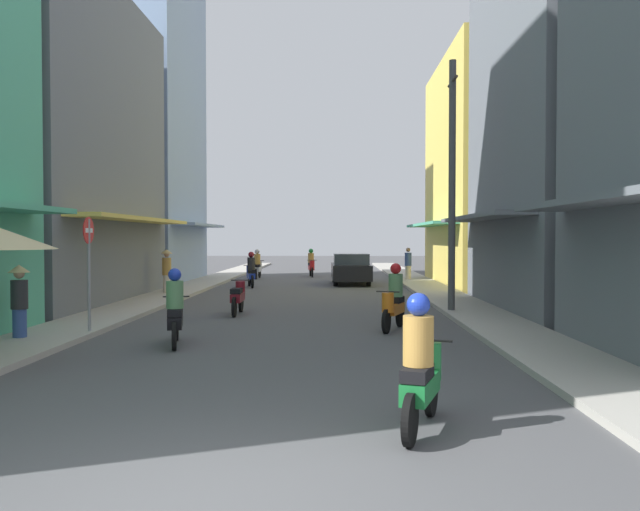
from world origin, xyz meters
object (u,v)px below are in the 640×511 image
(motorbike_silver, at_px, (258,266))
(motorbike_black, at_px, (175,311))
(parked_car, at_px, (351,269))
(utility_pole, at_px, (452,185))
(motorbike_green, at_px, (421,369))
(pedestrian_midway, at_px, (19,299))
(motorbike_maroon, at_px, (238,297))
(pedestrian_foreground, at_px, (408,264))
(motorbike_blue, at_px, (251,271))
(street_sign_no_entry, at_px, (89,259))
(motorbike_orange, at_px, (394,300))
(motorbike_red, at_px, (311,264))
(pedestrian_far, at_px, (167,270))

(motorbike_silver, bearing_deg, motorbike_black, -87.61)
(parked_car, distance_m, utility_pole, 12.47)
(motorbike_green, distance_m, parked_car, 23.11)
(pedestrian_midway, bearing_deg, motorbike_maroon, 53.40)
(motorbike_black, xyz_separation_m, pedestrian_foreground, (6.92, 19.54, 0.14))
(motorbike_green, xyz_separation_m, motorbike_black, (-4.21, 5.69, 0.00))
(motorbike_blue, relative_size, motorbike_maroon, 0.98)
(motorbike_silver, distance_m, pedestrian_midway, 21.42)
(motorbike_maroon, bearing_deg, motorbike_green, -71.31)
(street_sign_no_entry, bearing_deg, pedestrian_midway, -140.78)
(motorbike_orange, height_order, pedestrian_midway, pedestrian_midway)
(motorbike_green, height_order, motorbike_red, same)
(parked_car, xyz_separation_m, pedestrian_far, (-7.12, -6.11, 0.25))
(motorbike_blue, height_order, pedestrian_midway, pedestrian_midway)
(motorbike_blue, xyz_separation_m, motorbike_red, (2.40, 7.72, 0.00))
(motorbike_green, height_order, parked_car, motorbike_green)
(pedestrian_midway, bearing_deg, utility_pole, 28.31)
(motorbike_orange, xyz_separation_m, motorbike_black, (-4.63, -2.34, 0.00))
(motorbike_orange, relative_size, motorbike_maroon, 0.95)
(motorbike_silver, distance_m, street_sign_no_entry, 20.44)
(street_sign_no_entry, bearing_deg, motorbike_blue, 83.24)
(pedestrian_midway, relative_size, pedestrian_far, 0.93)
(motorbike_black, xyz_separation_m, pedestrian_midway, (-3.32, 0.25, 0.21))
(pedestrian_midway, height_order, street_sign_no_entry, street_sign_no_entry)
(motorbike_red, bearing_deg, motorbike_maroon, -94.58)
(motorbike_orange, xyz_separation_m, motorbike_blue, (-5.13, 13.23, 0.00))
(pedestrian_midway, height_order, pedestrian_far, pedestrian_far)
(motorbike_maroon, bearing_deg, motorbike_orange, -35.85)
(motorbike_red, xyz_separation_m, motorbike_black, (-1.91, -23.30, 0.00))
(motorbike_green, bearing_deg, motorbike_maroon, 108.69)
(motorbike_orange, bearing_deg, pedestrian_foreground, 82.43)
(pedestrian_midway, distance_m, utility_pole, 11.58)
(motorbike_red, bearing_deg, pedestrian_foreground, -36.83)
(motorbike_black, height_order, pedestrian_far, pedestrian_far)
(parked_car, bearing_deg, pedestrian_foreground, 36.00)
(utility_pole, bearing_deg, motorbike_red, 104.77)
(parked_car, bearing_deg, motorbike_red, 109.45)
(pedestrian_far, height_order, utility_pole, utility_pole)
(pedestrian_midway, bearing_deg, motorbike_silver, 83.52)
(utility_pole, bearing_deg, motorbike_blue, 125.28)
(motorbike_maroon, xyz_separation_m, motorbike_black, (-0.47, -5.35, 0.20))
(motorbike_green, xyz_separation_m, parked_car, (-0.22, 23.11, 0.04))
(pedestrian_far, bearing_deg, pedestrian_midway, -90.97)
(motorbike_green, bearing_deg, motorbike_silver, 100.63)
(motorbike_blue, bearing_deg, motorbike_black, -88.19)
(motorbike_green, distance_m, pedestrian_midway, 9.59)
(motorbike_orange, bearing_deg, motorbike_black, -153.16)
(motorbike_blue, distance_m, motorbike_green, 21.78)
(motorbike_blue, height_order, pedestrian_far, pedestrian_far)
(pedestrian_far, relative_size, pedestrian_foreground, 1.04)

